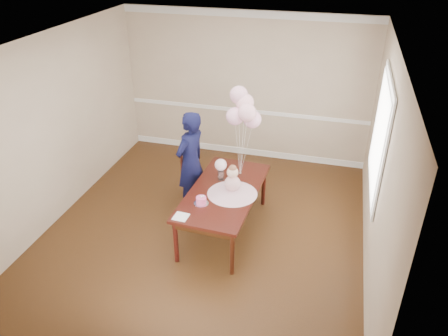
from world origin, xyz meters
The scene contains 50 objects.
floor centered at (0.00, 0.00, 0.00)m, with size 4.50×5.00×0.00m, color #321C0C.
ceiling centered at (0.00, 0.00, 2.70)m, with size 4.50×5.00×0.02m, color white.
wall_back centered at (0.00, 2.50, 1.35)m, with size 4.50×0.02×2.70m, color tan.
wall_front centered at (0.00, -2.50, 1.35)m, with size 4.50×0.02×2.70m, color tan.
wall_left centered at (-2.25, 0.00, 1.35)m, with size 0.02×5.00×2.70m, color tan.
wall_right centered at (2.25, 0.00, 1.35)m, with size 0.02×5.00×2.70m, color tan.
chair_rail_trim centered at (0.00, 2.49, 0.90)m, with size 4.50×0.02×0.07m, color white.
crown_molding centered at (0.00, 2.49, 2.63)m, with size 4.50×0.02×0.12m, color silver.
baseboard_trim centered at (0.00, 2.49, 0.06)m, with size 4.50×0.02×0.12m, color white.
window_frame centered at (2.23, 0.50, 1.55)m, with size 0.02×1.66×1.56m, color white.
window_blinds centered at (2.21, 0.50, 1.55)m, with size 0.01×1.50×1.40m, color silver.
dining_table_top centered at (0.27, 0.03, 0.66)m, with size 0.91×1.83×0.05m, color black.
table_apron centered at (0.27, 0.03, 0.59)m, with size 0.82×1.74×0.09m, color black.
table_leg_fl centered at (-0.16, -0.79, 0.32)m, with size 0.06×0.06×0.64m, color black.
table_leg_fr centered at (0.61, -0.83, 0.32)m, with size 0.06×0.06×0.64m, color black.
table_leg_bl centered at (-0.08, 0.89, 0.32)m, with size 0.06×0.06×0.64m, color black.
table_leg_br centered at (0.69, 0.85, 0.32)m, with size 0.06×0.06×0.64m, color black.
baby_skirt centered at (0.40, -0.02, 0.73)m, with size 0.70×0.70×0.09m, color #D69DAF.
baby_torso centered at (0.40, -0.02, 0.85)m, with size 0.22×0.22×0.22m, color pink.
baby_head centered at (0.40, -0.02, 1.02)m, with size 0.16×0.16×0.16m, color beige.
baby_hair centered at (0.40, -0.02, 1.08)m, with size 0.11×0.11×0.11m, color brown.
cake_platter centered at (0.07, -0.37, 0.69)m, with size 0.20×0.20×0.01m, color silver.
birthday_cake centered at (0.07, -0.37, 0.74)m, with size 0.14×0.14×0.09m, color #EE4B92.
cake_flower_a centered at (0.07, -0.37, 0.80)m, with size 0.03×0.03×0.03m, color white.
cake_flower_b centered at (0.09, -0.36, 0.80)m, with size 0.03×0.03×0.03m, color white.
rose_vase_near centered at (0.14, 0.31, 0.76)m, with size 0.09×0.09×0.15m, color silver.
roses_near centered at (0.14, 0.31, 0.92)m, with size 0.17×0.17×0.17m, color silver.
napkin centered at (-0.09, -0.73, 0.69)m, with size 0.18×0.18×0.01m, color white.
balloon_weight centered at (0.38, 0.53, 0.70)m, with size 0.04×0.04×0.02m, color silver.
balloon_a centered at (0.29, 0.53, 1.60)m, with size 0.26×0.26×0.26m, color #FFB4D7.
balloon_b centered at (0.47, 0.48, 1.69)m, with size 0.26×0.26×0.26m, color #FFB4C6.
balloon_c centered at (0.41, 0.62, 1.78)m, with size 0.26×0.26×0.26m, color #FCB2C0.
balloon_d centered at (0.32, 0.64, 1.88)m, with size 0.26×0.26×0.26m, color #E6A3BA.
balloon_e centered at (0.52, 0.59, 1.55)m, with size 0.26×0.26×0.26m, color #FFB4D8.
balloon_ribbon_a centered at (0.34, 0.53, 1.08)m, with size 0.00×0.00×0.77m, color white.
balloon_ribbon_b centered at (0.43, 0.50, 1.13)m, with size 0.00×0.00×0.86m, color white.
balloon_ribbon_c centered at (0.39, 0.57, 1.17)m, with size 0.00×0.00×0.95m, color white.
balloon_ribbon_d centered at (0.35, 0.58, 1.22)m, with size 0.00×0.00×1.04m, color white.
balloon_ribbon_e centered at (0.45, 0.56, 1.06)m, with size 0.00×0.00×0.72m, color silver.
dining_chair_seat centered at (-0.38, 0.76, 0.42)m, with size 0.41×0.41×0.05m, color #3B2110.
chair_leg_fl centered at (-0.55, 0.60, 0.20)m, with size 0.04×0.04×0.40m, color #3E1811.
chair_leg_fr centered at (-0.22, 0.59, 0.20)m, with size 0.04×0.04×0.40m, color #38200F.
chair_leg_bl centered at (-0.54, 0.93, 0.20)m, with size 0.04×0.04×0.40m, color black.
chair_leg_br centered at (-0.21, 0.92, 0.20)m, with size 0.04×0.04×0.40m, color #35190E.
chair_back_post_l centered at (-0.57, 0.60, 0.68)m, with size 0.04×0.04×0.52m, color black.
chair_back_post_r centered at (-0.56, 0.93, 0.68)m, with size 0.04×0.04×0.52m, color #321A0D.
chair_slat_low centered at (-0.56, 0.77, 0.57)m, with size 0.03×0.37×0.05m, color #37180F.
chair_slat_mid centered at (-0.56, 0.77, 0.72)m, with size 0.03×0.37×0.05m, color #36140E.
chair_slat_top centered at (-0.56, 0.77, 0.87)m, with size 0.03×0.37×0.05m, color #3B1610.
woman centered at (-0.37, 0.47, 0.81)m, with size 0.59×0.39×1.61m, color black.
Camera 1 is at (1.64, -4.96, 3.93)m, focal length 35.00 mm.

